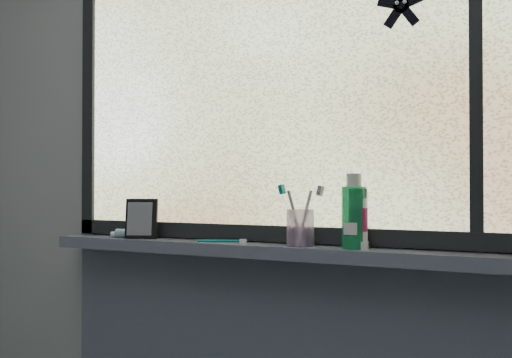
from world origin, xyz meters
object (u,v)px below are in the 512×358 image
object	(u,v)px
vanity_mirror	(141,219)
cream_tube	(359,217)
toothbrush_cup	(300,228)
mouthwash_bottle	(354,211)

from	to	relation	value
vanity_mirror	cream_tube	distance (m)	0.77
toothbrush_cup	mouthwash_bottle	distance (m)	0.18
toothbrush_cup	mouthwash_bottle	size ratio (longest dim) A/B	0.62
vanity_mirror	toothbrush_cup	world-z (taller)	vanity_mirror
vanity_mirror	mouthwash_bottle	xyz separation A→B (m)	(0.75, 0.01, 0.04)
vanity_mirror	mouthwash_bottle	world-z (taller)	mouthwash_bottle
cream_tube	mouthwash_bottle	bearing A→B (deg)	-178.65
toothbrush_cup	cream_tube	world-z (taller)	cream_tube
cream_tube	vanity_mirror	bearing A→B (deg)	-179.19
mouthwash_bottle	cream_tube	size ratio (longest dim) A/B	1.45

